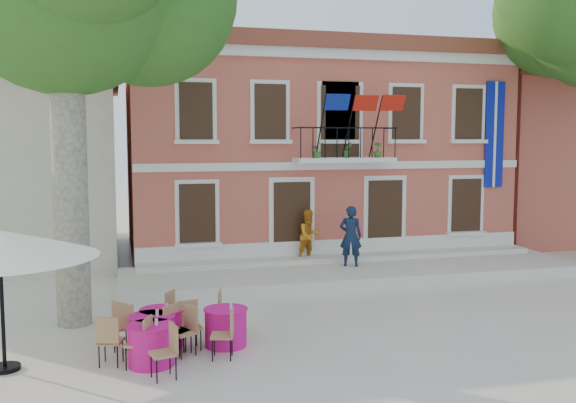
{
  "coord_description": "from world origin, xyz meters",
  "views": [
    {
      "loc": [
        -4.99,
        -13.53,
        4.19
      ],
      "look_at": [
        -0.39,
        3.5,
        2.44
      ],
      "focal_mm": 40.0,
      "sensor_mm": 36.0,
      "label": 1
    }
  ],
  "objects_px": {
    "cafe_table_0": "(162,326)",
    "pedestrian_orange": "(309,236)",
    "cafe_table_3": "(152,333)",
    "pedestrian_navy": "(351,236)",
    "cafe_table_4": "(151,343)",
    "cafe_table_1": "(226,326)"
  },
  "relations": [
    {
      "from": "pedestrian_orange",
      "to": "cafe_table_1",
      "type": "bearing_deg",
      "value": -134.85
    },
    {
      "from": "pedestrian_orange",
      "to": "cafe_table_1",
      "type": "xyz_separation_m",
      "value": [
        -3.79,
        -6.63,
        -0.7
      ]
    },
    {
      "from": "pedestrian_navy",
      "to": "cafe_table_4",
      "type": "relative_size",
      "value": 1.01
    },
    {
      "from": "cafe_table_3",
      "to": "cafe_table_4",
      "type": "height_order",
      "value": "same"
    },
    {
      "from": "pedestrian_navy",
      "to": "cafe_table_3",
      "type": "distance_m",
      "value": 8.49
    },
    {
      "from": "pedestrian_orange",
      "to": "cafe_table_1",
      "type": "height_order",
      "value": "pedestrian_orange"
    },
    {
      "from": "cafe_table_3",
      "to": "cafe_table_1",
      "type": "bearing_deg",
      "value": 4.81
    },
    {
      "from": "pedestrian_orange",
      "to": "cafe_table_3",
      "type": "distance_m",
      "value": 8.58
    },
    {
      "from": "cafe_table_3",
      "to": "pedestrian_orange",
      "type": "bearing_deg",
      "value": 52.13
    },
    {
      "from": "pedestrian_navy",
      "to": "cafe_table_0",
      "type": "distance_m",
      "value": 8.05
    },
    {
      "from": "pedestrian_orange",
      "to": "cafe_table_0",
      "type": "xyz_separation_m",
      "value": [
        -5.04,
        -6.33,
        -0.69
      ]
    },
    {
      "from": "cafe_table_0",
      "to": "pedestrian_orange",
      "type": "bearing_deg",
      "value": 51.5
    },
    {
      "from": "pedestrian_orange",
      "to": "cafe_table_0",
      "type": "height_order",
      "value": "pedestrian_orange"
    },
    {
      "from": "cafe_table_1",
      "to": "cafe_table_3",
      "type": "xyz_separation_m",
      "value": [
        -1.46,
        -0.12,
        0.01
      ]
    },
    {
      "from": "cafe_table_0",
      "to": "cafe_table_3",
      "type": "relative_size",
      "value": 1.01
    },
    {
      "from": "cafe_table_3",
      "to": "cafe_table_4",
      "type": "bearing_deg",
      "value": -94.93
    },
    {
      "from": "cafe_table_4",
      "to": "cafe_table_3",
      "type": "bearing_deg",
      "value": 85.07
    },
    {
      "from": "pedestrian_orange",
      "to": "cafe_table_4",
      "type": "bearing_deg",
      "value": -140.82
    },
    {
      "from": "cafe_table_0",
      "to": "cafe_table_4",
      "type": "xyz_separation_m",
      "value": [
        -0.27,
        -1.04,
        0.0
      ]
    },
    {
      "from": "pedestrian_navy",
      "to": "cafe_table_4",
      "type": "xyz_separation_m",
      "value": [
        -6.29,
        -6.33,
        -0.8
      ]
    },
    {
      "from": "cafe_table_1",
      "to": "cafe_table_3",
      "type": "bearing_deg",
      "value": -175.19
    },
    {
      "from": "pedestrian_navy",
      "to": "cafe_table_1",
      "type": "distance_m",
      "value": 7.39
    }
  ]
}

